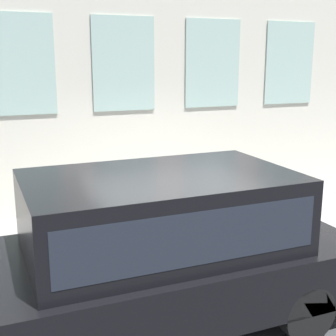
% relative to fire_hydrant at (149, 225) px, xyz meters
% --- Properties ---
extents(ground_plane, '(80.00, 80.00, 0.00)m').
position_rel_fire_hydrant_xyz_m(ground_plane, '(-0.45, -0.35, -0.53)').
color(ground_plane, '#38383A').
extents(sidewalk, '(2.71, 60.00, 0.15)m').
position_rel_fire_hydrant_xyz_m(sidewalk, '(0.91, -0.35, -0.46)').
color(sidewalk, gray).
rests_on(sidewalk, ground_plane).
extents(fire_hydrant, '(0.31, 0.43, 0.75)m').
position_rel_fire_hydrant_xyz_m(fire_hydrant, '(0.00, 0.00, 0.00)').
color(fire_hydrant, gold).
rests_on(fire_hydrant, sidewalk).
extents(person, '(0.28, 0.18, 1.14)m').
position_rel_fire_hydrant_xyz_m(person, '(0.24, -0.72, 0.30)').
color(person, '#232328').
rests_on(person, sidewalk).
extents(parked_truck_black_near, '(2.02, 4.69, 1.78)m').
position_rel_fire_hydrant_xyz_m(parked_truck_black_near, '(-1.77, 0.57, 0.47)').
color(parked_truck_black_near, black).
rests_on(parked_truck_black_near, ground_plane).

